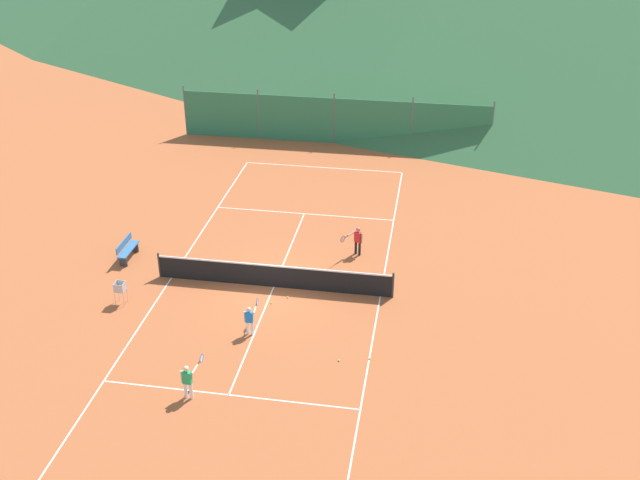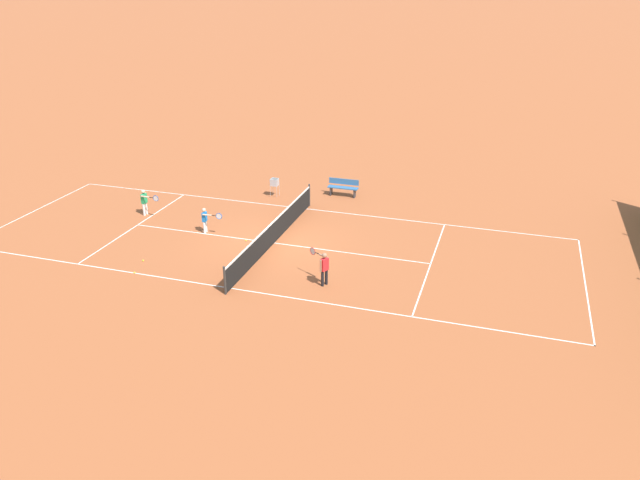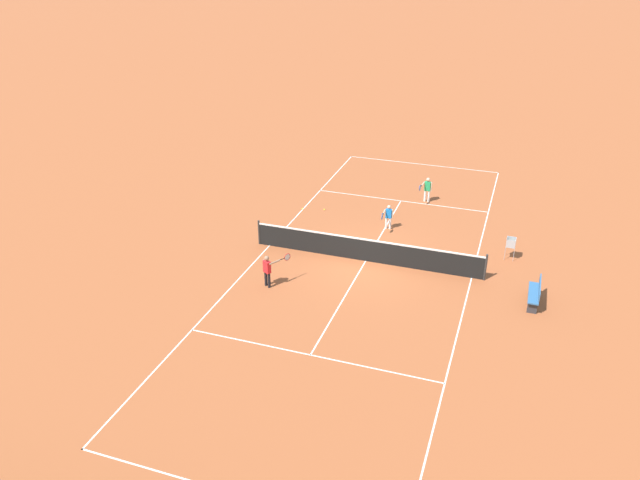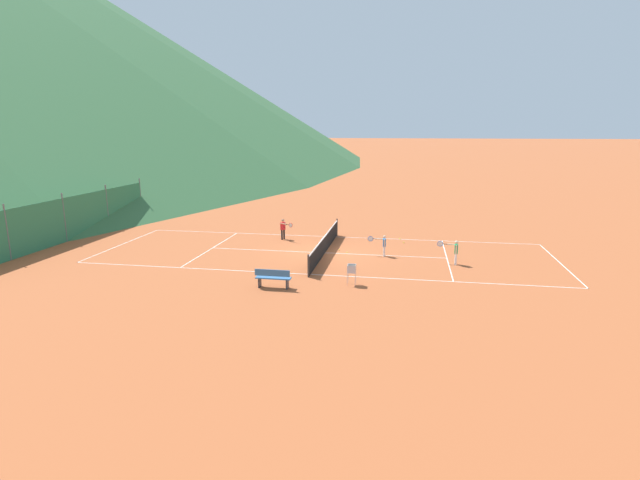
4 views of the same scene
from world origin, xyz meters
name	(u,v)px [view 3 (image 3 of 4)]	position (x,y,z in m)	size (l,w,h in m)	color
ground_plane	(366,261)	(0.00, 0.00, 0.00)	(600.00, 600.00, 0.00)	#A8542D
court_line_markings	(366,261)	(0.00, 0.00, 0.00)	(8.25, 23.85, 0.01)	white
tennis_net	(366,250)	(0.00, 0.00, 0.50)	(9.18, 0.08, 1.06)	#2D2D2D
player_near_baseline	(427,188)	(-1.16, -6.68, 0.71)	(0.46, 1.00, 1.21)	white
player_far_baseline	(388,215)	(-0.12, -3.11, 0.65)	(0.38, 0.96, 1.11)	white
player_near_service	(268,268)	(2.84, 3.01, 0.73)	(0.82, 0.88, 1.25)	black
tennis_ball_far_corner	(369,247)	(0.17, -1.18, 0.03)	(0.07, 0.07, 0.07)	#CCE033
tennis_ball_by_net_left	(302,209)	(4.12, -3.90, 0.03)	(0.07, 0.07, 0.07)	#CCE033
tennis_ball_mid_court	(354,250)	(0.68, -0.68, 0.03)	(0.07, 0.07, 0.07)	#CCE033
tennis_ball_alley_left	(324,209)	(3.13, -4.16, 0.03)	(0.07, 0.07, 0.07)	#CCE033
ball_hopper	(511,244)	(-5.30, -2.05, 0.65)	(0.36, 0.36, 0.89)	#B7B7BC
courtside_bench	(535,293)	(-6.34, 1.15, 0.45)	(0.36, 1.50, 0.84)	#336699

